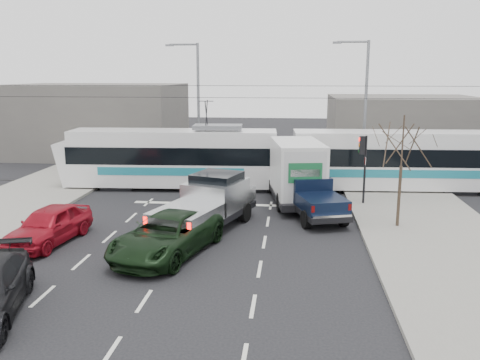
# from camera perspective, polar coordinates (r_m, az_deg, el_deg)

# --- Properties ---
(ground) EXTENTS (120.00, 120.00, 0.00)m
(ground) POSITION_cam_1_polar(r_m,az_deg,el_deg) (21.59, -1.79, -6.82)
(ground) COLOR black
(ground) RESTS_ON ground
(sidewalk_right) EXTENTS (6.00, 60.00, 0.15)m
(sidewalk_right) POSITION_cam_1_polar(r_m,az_deg,el_deg) (22.27, 22.00, -6.93)
(sidewalk_right) COLOR gray
(sidewalk_right) RESTS_ON ground
(rails) EXTENTS (60.00, 1.60, 0.03)m
(rails) POSITION_cam_1_polar(r_m,az_deg,el_deg) (31.16, 0.68, -0.92)
(rails) COLOR #33302D
(rails) RESTS_ON ground
(building_left) EXTENTS (14.00, 10.00, 6.00)m
(building_left) POSITION_cam_1_polar(r_m,az_deg,el_deg) (45.64, -15.75, 6.54)
(building_left) COLOR #64605B
(building_left) RESTS_ON ground
(building_right) EXTENTS (12.00, 10.00, 5.00)m
(building_right) POSITION_cam_1_polar(r_m,az_deg,el_deg) (45.42, 17.73, 5.76)
(building_right) COLOR #64605B
(building_right) RESTS_ON ground
(bare_tree) EXTENTS (2.40, 2.40, 5.00)m
(bare_tree) POSITION_cam_1_polar(r_m,az_deg,el_deg) (23.47, 17.78, 3.66)
(bare_tree) COLOR #47382B
(bare_tree) RESTS_ON ground
(traffic_signal) EXTENTS (0.44, 0.44, 3.60)m
(traffic_signal) POSITION_cam_1_polar(r_m,az_deg,el_deg) (27.33, 13.65, 2.76)
(traffic_signal) COLOR black
(traffic_signal) RESTS_ON ground
(street_lamp_near) EXTENTS (2.38, 0.25, 9.00)m
(street_lamp_near) POSITION_cam_1_polar(r_m,az_deg,el_deg) (34.60, 13.63, 8.58)
(street_lamp_near) COLOR slate
(street_lamp_near) RESTS_ON ground
(street_lamp_far) EXTENTS (2.38, 0.25, 9.00)m
(street_lamp_far) POSITION_cam_1_polar(r_m,az_deg,el_deg) (36.96, -4.98, 9.06)
(street_lamp_far) COLOR slate
(street_lamp_far) RESTS_ON ground
(catenary) EXTENTS (60.00, 0.20, 7.00)m
(catenary) POSITION_cam_1_polar(r_m,az_deg,el_deg) (30.53, 0.70, 6.18)
(catenary) COLOR black
(catenary) RESTS_ON ground
(tram) EXTENTS (26.06, 3.99, 5.30)m
(tram) POSITION_cam_1_polar(r_m,az_deg,el_deg) (30.71, 4.96, 2.41)
(tram) COLOR white
(tram) RESTS_ON ground
(silver_pickup) EXTENTS (4.24, 7.03, 2.42)m
(silver_pickup) POSITION_cam_1_polar(r_m,az_deg,el_deg) (22.93, -3.55, -2.58)
(silver_pickup) COLOR black
(silver_pickup) RESTS_ON ground
(box_truck) EXTENTS (3.41, 7.15, 3.43)m
(box_truck) POSITION_cam_1_polar(r_m,az_deg,el_deg) (27.56, 6.22, 0.89)
(box_truck) COLOR black
(box_truck) RESTS_ON ground
(navy_pickup) EXTENTS (3.42, 5.64, 2.24)m
(navy_pickup) POSITION_cam_1_polar(r_m,az_deg,el_deg) (25.26, 7.94, -1.54)
(navy_pickup) COLOR black
(navy_pickup) RESTS_ON ground
(green_car) EXTENTS (4.09, 6.21, 1.59)m
(green_car) POSITION_cam_1_polar(r_m,az_deg,el_deg) (19.95, -8.20, -6.14)
(green_car) COLOR black
(green_car) RESTS_ON ground
(red_car) EXTENTS (2.42, 4.74, 1.54)m
(red_car) POSITION_cam_1_polar(r_m,az_deg,el_deg) (22.53, -20.65, -4.74)
(red_car) COLOR maroon
(red_car) RESTS_ON ground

